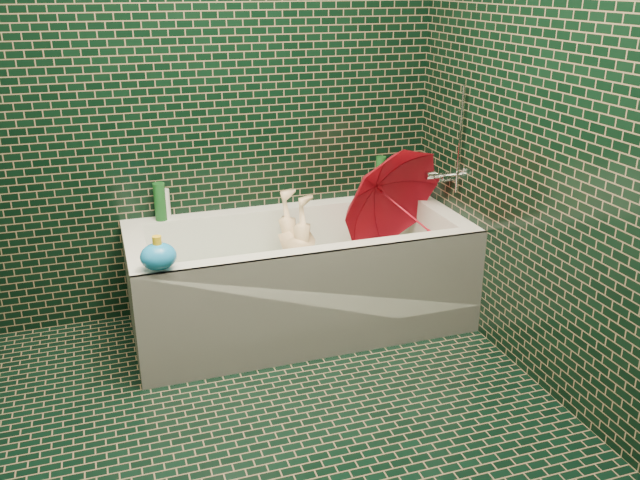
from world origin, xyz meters
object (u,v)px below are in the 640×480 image
object	(u,v)px
child	(300,266)
bath_toy	(158,256)
rubber_duck	(395,188)
bathtub	(301,288)
umbrella	(404,211)

from	to	relation	value
child	bath_toy	size ratio (longest dim) A/B	4.14
bath_toy	rubber_duck	bearing A→B (deg)	46.97
bathtub	bath_toy	world-z (taller)	bath_toy
bathtub	bath_toy	xyz separation A→B (m)	(-0.72, -0.32, 0.40)
child	bathtub	bearing A→B (deg)	-32.46
child	rubber_duck	xyz separation A→B (m)	(0.65, 0.27, 0.28)
umbrella	bath_toy	world-z (taller)	umbrella
rubber_duck	bath_toy	world-z (taller)	bath_toy
child	umbrella	xyz separation A→B (m)	(0.54, -0.08, 0.27)
umbrella	bathtub	bearing A→B (deg)	168.82
rubber_duck	child	bearing A→B (deg)	-146.58
rubber_duck	bathtub	bearing A→B (deg)	-142.47
umbrella	bath_toy	size ratio (longest dim) A/B	3.18
bathtub	rubber_duck	xyz separation A→B (m)	(0.67, 0.34, 0.38)
rubber_duck	umbrella	bearing A→B (deg)	-96.30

